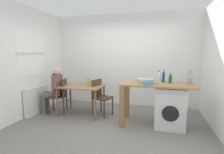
{
  "coord_description": "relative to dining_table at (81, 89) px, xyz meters",
  "views": [
    {
      "loc": [
        0.98,
        -3.29,
        1.55
      ],
      "look_at": [
        -0.04,
        0.45,
        1.01
      ],
      "focal_mm": 27.23,
      "sensor_mm": 36.0,
      "label": 1
    }
  ],
  "objects": [
    {
      "name": "scissors",
      "position": [
        1.82,
        -0.31,
        0.28
      ],
      "size": [
        0.15,
        0.06,
        0.01
      ],
      "color": "#B2B2B7",
      "rests_on": "kitchen_counter"
    },
    {
      "name": "seated_person",
      "position": [
        -0.7,
        -0.13,
        0.03
      ],
      "size": [
        0.56,
        0.54,
        1.2
      ],
      "rotation": [
        0.0,
        0.0,
        1.88
      ],
      "color": "#595651",
      "rests_on": "ground_plane"
    },
    {
      "name": "sink_basin",
      "position": [
        1.6,
        -0.21,
        0.32
      ],
      "size": [
        0.38,
        0.38,
        0.09
      ],
      "primitive_type": "cylinder",
      "color": "#9EA0A5",
      "rests_on": "kitchen_counter"
    },
    {
      "name": "mixing_bowl",
      "position": [
        1.68,
        -0.41,
        0.31
      ],
      "size": [
        0.2,
        0.2,
        0.06
      ],
      "color": "teal",
      "rests_on": "kitchen_counter"
    },
    {
      "name": "bottle_squat_brown",
      "position": [
        1.99,
        0.03,
        0.4
      ],
      "size": [
        0.06,
        0.06,
        0.28
      ],
      "color": "navy",
      "rests_on": "kitchen_counter"
    },
    {
      "name": "chair_person_seat",
      "position": [
        -0.55,
        -0.08,
        -0.14
      ],
      "size": [
        0.5,
        0.5,
        0.9
      ],
      "rotation": [
        0.0,
        0.0,
        1.88
      ],
      "color": "#4C3323",
      "rests_on": "ground_plane"
    },
    {
      "name": "dining_table",
      "position": [
        0.0,
        0.0,
        0.0
      ],
      "size": [
        1.1,
        0.76,
        0.74
      ],
      "color": "olive",
      "rests_on": "ground_plane"
    },
    {
      "name": "tap",
      "position": [
        1.6,
        -0.03,
        0.42
      ],
      "size": [
        0.02,
        0.02,
        0.28
      ],
      "primitive_type": "cylinder",
      "color": "#B2B2B7",
      "rests_on": "kitchen_counter"
    },
    {
      "name": "wall_window_side",
      "position": [
        -1.26,
        -0.58,
        0.71
      ],
      "size": [
        0.12,
        3.8,
        2.7
      ],
      "color": "white",
      "rests_on": "ground_plane"
    },
    {
      "name": "radiator",
      "position": [
        -1.13,
        -0.28,
        -0.29
      ],
      "size": [
        0.1,
        0.8,
        0.7
      ],
      "primitive_type": "cube",
      "color": "white",
      "rests_on": "ground_plane"
    },
    {
      "name": "bottle_clear_small",
      "position": [
        2.13,
        -0.06,
        0.37
      ],
      "size": [
        0.07,
        0.07,
        0.21
      ],
      "color": "#19592D",
      "rests_on": "kitchen_counter"
    },
    {
      "name": "vase",
      "position": [
        0.15,
        0.1,
        0.2
      ],
      "size": [
        0.09,
        0.09,
        0.2
      ],
      "primitive_type": "cylinder",
      "color": "#A8C63D",
      "rests_on": "dining_table"
    },
    {
      "name": "chair_opposite",
      "position": [
        0.48,
        0.07,
        -0.14
      ],
      "size": [
        0.5,
        0.5,
        0.9
      ],
      "rotation": [
        0.0,
        0.0,
        -1.87
      ],
      "color": "#4C3323",
      "rests_on": "ground_plane"
    },
    {
      "name": "wall_back",
      "position": [
        0.89,
        1.17,
        0.71
      ],
      "size": [
        4.6,
        0.1,
        2.7
      ],
      "primitive_type": "cube",
      "color": "white",
      "rests_on": "ground_plane"
    },
    {
      "name": "washing_machine",
      "position": [
        2.13,
        -0.21,
        -0.21
      ],
      "size": [
        0.6,
        0.61,
        0.86
      ],
      "color": "silver",
      "rests_on": "ground_plane"
    },
    {
      "name": "bottle_tall_green",
      "position": [
        1.9,
        0.06,
        0.39
      ],
      "size": [
        0.08,
        0.08,
        0.25
      ],
      "color": "silver",
      "rests_on": "kitchen_counter"
    },
    {
      "name": "kitchen_counter",
      "position": [
        1.66,
        -0.21,
        0.12
      ],
      "size": [
        1.5,
        0.68,
        0.92
      ],
      "color": "#9E7042",
      "rests_on": "ground_plane"
    },
    {
      "name": "ground_plane",
      "position": [
        0.89,
        -0.58,
        -0.64
      ],
      "size": [
        5.46,
        5.46,
        0.0
      ],
      "primitive_type": "plane",
      "color": "slate"
    },
    {
      "name": "utensil_crock",
      "position": [
        2.5,
        -0.16,
        0.35
      ],
      "size": [
        0.11,
        0.11,
        0.3
      ],
      "color": "gray",
      "rests_on": "kitchen_counter"
    }
  ]
}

